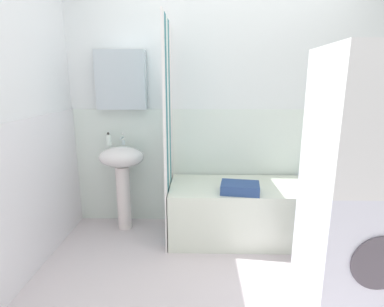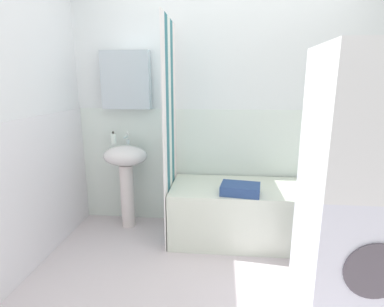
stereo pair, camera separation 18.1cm
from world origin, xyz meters
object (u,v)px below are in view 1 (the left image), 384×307
bathtub (253,211)px  towel_folded (240,188)px  body_wash_bottle (318,171)px  washer_dryer_stack (362,184)px  soap_dispenser (109,140)px  sink (122,169)px  conditioner_bottle (309,166)px

bathtub → towel_folded: towel_folded is taller
body_wash_bottle → towel_folded: size_ratio=0.44×
washer_dryer_stack → soap_dispenser: bearing=150.8°
sink → conditioner_bottle: size_ratio=3.54×
sink → conditioner_bottle: bearing=4.0°
sink → body_wash_bottle: size_ratio=5.90×
conditioner_bottle → towel_folded: 0.89m
sink → towel_folded: sink is taller
conditioner_bottle → bathtub: bearing=-155.8°
body_wash_bottle → towel_folded: (-0.85, -0.46, -0.02)m
body_wash_bottle → washer_dryer_stack: washer_dryer_stack is taller
bathtub → sink: bearing=173.8°
soap_dispenser → washer_dryer_stack: (1.93, -1.08, -0.07)m
bathtub → washer_dryer_stack: (0.51, -0.86, 0.57)m
bathtub → washer_dryer_stack: size_ratio=0.95×
towel_folded → bathtub: bearing=49.5°
body_wash_bottle → washer_dryer_stack: 1.17m
sink → washer_dryer_stack: washer_dryer_stack is taller
towel_folded → washer_dryer_stack: size_ratio=0.20×
soap_dispenser → sink: bearing=-28.9°
body_wash_bottle → bathtub: bearing=-158.8°
sink → soap_dispenser: (-0.14, 0.08, 0.28)m
conditioner_bottle → soap_dispenser: bearing=-178.5°
sink → bathtub: 1.34m
conditioner_bottle → body_wash_bottle: bearing=-0.8°
sink → body_wash_bottle: 1.98m
towel_folded → soap_dispenser: bearing=162.1°
conditioner_bottle → sink: bearing=-176.0°
body_wash_bottle → towel_folded: bearing=-151.7°
soap_dispenser → conditioner_bottle: (2.02, 0.05, -0.28)m
soap_dispenser → conditioner_bottle: 2.04m
bathtub → soap_dispenser: bearing=171.4°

